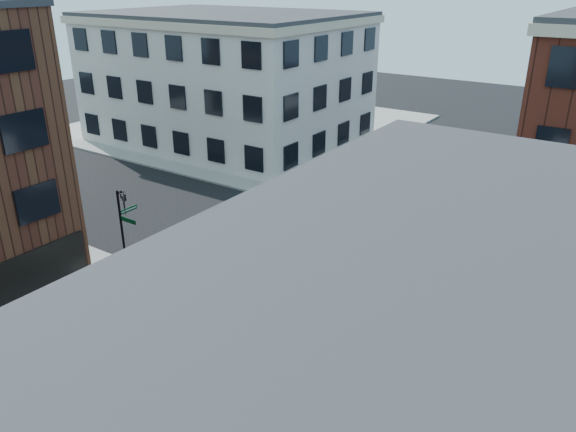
{
  "coord_description": "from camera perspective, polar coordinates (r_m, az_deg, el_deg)",
  "views": [
    {
      "loc": [
        14.39,
        -23.14,
        14.21
      ],
      "look_at": [
        -0.92,
        -0.69,
        2.5
      ],
      "focal_mm": 35.0,
      "sensor_mm": 36.0,
      "label": 1
    }
  ],
  "objects": [
    {
      "name": "tree_far",
      "position": [
        41.29,
        23.51,
        5.42
      ],
      "size": [
        2.43,
        2.43,
        4.07
      ],
      "color": "black",
      "rests_on": "ground"
    },
    {
      "name": "building_nw",
      "position": [
        52.18,
        -6.27,
        13.57
      ],
      "size": [
        22.0,
        16.0,
        11.0
      ],
      "primitive_type": "cube",
      "color": "beige",
      "rests_on": "ground"
    },
    {
      "name": "traffic_cone",
      "position": [
        30.16,
        -9.98,
        -4.41
      ],
      "size": [
        0.52,
        0.52,
        0.74
      ],
      "rotation": [
        0.0,
        0.0,
        0.37
      ],
      "color": "#EF540A",
      "rests_on": "ground"
    },
    {
      "name": "ground",
      "position": [
        30.73,
        2.15,
        -4.25
      ],
      "size": [
        120.0,
        120.0,
        0.0
      ],
      "primitive_type": "plane",
      "color": "black",
      "rests_on": "ground"
    },
    {
      "name": "box_truck",
      "position": [
        24.04,
        19.84,
        -9.2
      ],
      "size": [
        7.94,
        2.7,
        3.55
      ],
      "rotation": [
        0.0,
        0.0,
        0.04
      ],
      "color": "silver",
      "rests_on": "ground"
    },
    {
      "name": "tree_near",
      "position": [
        35.57,
        21.51,
        3.55
      ],
      "size": [
        2.69,
        2.69,
        4.49
      ],
      "color": "black",
      "rests_on": "ground"
    },
    {
      "name": "signal_pole",
      "position": [
        29.08,
        -16.32,
        -0.66
      ],
      "size": [
        1.29,
        1.24,
        4.6
      ],
      "color": "black",
      "rests_on": "ground"
    },
    {
      "name": "sidewalk_nw",
      "position": [
        58.31,
        -4.36,
        9.22
      ],
      "size": [
        30.0,
        30.0,
        0.15
      ],
      "primitive_type": "cube",
      "color": "gray",
      "rests_on": "ground"
    }
  ]
}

